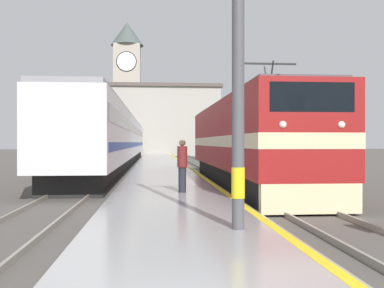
% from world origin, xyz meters
% --- Properties ---
extents(ground_plane, '(200.00, 200.00, 0.00)m').
position_xyz_m(ground_plane, '(0.00, 30.00, 0.00)').
color(ground_plane, '#514C47').
extents(platform, '(3.93, 140.00, 0.32)m').
position_xyz_m(platform, '(0.00, 25.00, 0.16)').
color(platform, '#999999').
rests_on(platform, ground).
extents(rail_track_near, '(2.83, 140.00, 0.16)m').
position_xyz_m(rail_track_near, '(3.62, 25.00, 0.03)').
color(rail_track_near, '#514C47').
rests_on(rail_track_near, ground).
extents(rail_track_far, '(2.83, 140.00, 0.16)m').
position_xyz_m(rail_track_far, '(-3.58, 25.00, 0.03)').
color(rail_track_far, '#514C47').
rests_on(rail_track_far, ground).
extents(locomotive_train, '(2.92, 18.20, 4.90)m').
position_xyz_m(locomotive_train, '(3.62, 16.97, 2.01)').
color(locomotive_train, black).
rests_on(locomotive_train, ground).
extents(passenger_train, '(2.92, 48.36, 4.19)m').
position_xyz_m(passenger_train, '(-3.58, 35.68, 2.24)').
color(passenger_train, black).
rests_on(passenger_train, ground).
extents(catenary_mast, '(2.85, 0.26, 7.44)m').
position_xyz_m(catenary_mast, '(1.19, 5.00, 4.07)').
color(catenary_mast, '#4C4C51').
rests_on(catenary_mast, platform).
extents(person_on_platform, '(0.34, 0.34, 1.78)m').
position_xyz_m(person_on_platform, '(0.39, 11.48, 1.26)').
color(person_on_platform, '#23232D').
rests_on(person_on_platform, platform).
extents(clock_tower, '(5.59, 5.59, 22.68)m').
position_xyz_m(clock_tower, '(-5.14, 74.26, 12.20)').
color(clock_tower, '#ADA393').
rests_on(clock_tower, ground).
extents(station_building, '(25.77, 9.76, 10.68)m').
position_xyz_m(station_building, '(-3.31, 66.36, 5.36)').
color(station_building, '#A8A399').
rests_on(station_building, ground).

